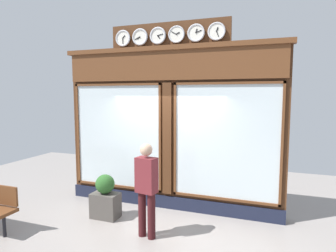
{
  "coord_description": "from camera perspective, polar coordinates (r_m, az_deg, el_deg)",
  "views": [
    {
      "loc": [
        -2.14,
        5.9,
        2.52
      ],
      "look_at": [
        0.0,
        0.0,
        1.85
      ],
      "focal_mm": 31.05,
      "sensor_mm": 36.0,
      "label": 1
    }
  ],
  "objects": [
    {
      "name": "planter_shrub",
      "position": [
        6.18,
        -12.26,
        -11.07
      ],
      "size": [
        0.39,
        0.39,
        0.39
      ],
      "primitive_type": "sphere",
      "color": "#285623",
      "rests_on": "planter_box"
    },
    {
      "name": "pedestrian",
      "position": [
        5.2,
        -4.24,
        -11.71
      ],
      "size": [
        0.4,
        0.28,
        1.69
      ],
      "color": "#3A1316",
      "rests_on": "ground_plane"
    },
    {
      "name": "shop_facade",
      "position": [
        6.44,
        0.37,
        -0.12
      ],
      "size": [
        5.0,
        0.42,
        4.05
      ],
      "color": "#4C2B16",
      "rests_on": "ground_plane"
    },
    {
      "name": "planter_box",
      "position": [
        6.33,
        -12.16,
        -14.99
      ],
      "size": [
        0.56,
        0.36,
        0.51
      ],
      "primitive_type": "cube",
      "color": "#4C4742",
      "rests_on": "ground_plane"
    }
  ]
}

